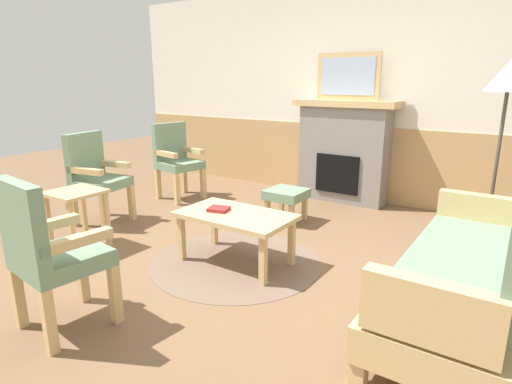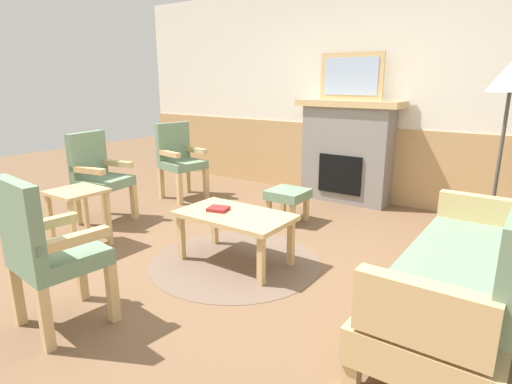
{
  "view_description": "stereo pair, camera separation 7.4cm",
  "coord_description": "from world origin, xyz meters",
  "px_view_note": "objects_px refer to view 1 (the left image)",
  "views": [
    {
      "loc": [
        2.03,
        -2.65,
        1.52
      ],
      "look_at": [
        0.0,
        0.35,
        0.55
      ],
      "focal_mm": 29.45,
      "sensor_mm": 36.0,
      "label": 1
    },
    {
      "loc": [
        2.09,
        -2.61,
        1.52
      ],
      "look_at": [
        0.0,
        0.35,
        0.55
      ],
      "focal_mm": 29.45,
      "sensor_mm": 36.0,
      "label": 2
    }
  ],
  "objects_px": {
    "book_on_table": "(219,209)",
    "armchair_by_window_left": "(176,157)",
    "coffee_table": "(236,220)",
    "floor_lamp_by_couch": "(508,89)",
    "armchair_front_left": "(49,249)",
    "couch": "(468,272)",
    "framed_picture": "(348,76)",
    "side_table": "(76,203)",
    "footstool": "(286,196)",
    "armchair_near_fireplace": "(95,174)",
    "fireplace": "(344,150)"
  },
  "relations": [
    {
      "from": "armchair_front_left",
      "to": "side_table",
      "type": "distance_m",
      "value": 1.39
    },
    {
      "from": "armchair_near_fireplace",
      "to": "floor_lamp_by_couch",
      "type": "distance_m",
      "value": 3.96
    },
    {
      "from": "book_on_table",
      "to": "armchair_near_fireplace",
      "type": "xyz_separation_m",
      "value": [
        -1.72,
        0.03,
        0.08
      ]
    },
    {
      "from": "fireplace",
      "to": "couch",
      "type": "height_order",
      "value": "fireplace"
    },
    {
      "from": "book_on_table",
      "to": "floor_lamp_by_couch",
      "type": "xyz_separation_m",
      "value": [
        1.91,
        1.3,
        1.0
      ]
    },
    {
      "from": "book_on_table",
      "to": "side_table",
      "type": "relative_size",
      "value": 0.3
    },
    {
      "from": "fireplace",
      "to": "couch",
      "type": "relative_size",
      "value": 0.72
    },
    {
      "from": "couch",
      "to": "coffee_table",
      "type": "bearing_deg",
      "value": 178.92
    },
    {
      "from": "couch",
      "to": "footstool",
      "type": "height_order",
      "value": "couch"
    },
    {
      "from": "armchair_by_window_left",
      "to": "side_table",
      "type": "distance_m",
      "value": 1.84
    },
    {
      "from": "fireplace",
      "to": "book_on_table",
      "type": "bearing_deg",
      "value": -93.59
    },
    {
      "from": "book_on_table",
      "to": "armchair_by_window_left",
      "type": "distance_m",
      "value": 2.12
    },
    {
      "from": "coffee_table",
      "to": "floor_lamp_by_couch",
      "type": "relative_size",
      "value": 0.57
    },
    {
      "from": "framed_picture",
      "to": "armchair_near_fireplace",
      "type": "bearing_deg",
      "value": -128.9
    },
    {
      "from": "armchair_front_left",
      "to": "floor_lamp_by_couch",
      "type": "bearing_deg",
      "value": 52.58
    },
    {
      "from": "fireplace",
      "to": "framed_picture",
      "type": "xyz_separation_m",
      "value": [
        0.0,
        0.0,
        0.91
      ]
    },
    {
      "from": "framed_picture",
      "to": "couch",
      "type": "xyz_separation_m",
      "value": [
        1.79,
        -2.36,
        -1.16
      ]
    },
    {
      "from": "framed_picture",
      "to": "coffee_table",
      "type": "relative_size",
      "value": 0.83
    },
    {
      "from": "framed_picture",
      "to": "side_table",
      "type": "xyz_separation_m",
      "value": [
        -1.38,
        -2.88,
        -1.13
      ]
    },
    {
      "from": "fireplace",
      "to": "armchair_near_fireplace",
      "type": "xyz_separation_m",
      "value": [
        -1.87,
        -2.32,
        -0.11
      ]
    },
    {
      "from": "framed_picture",
      "to": "armchair_by_window_left",
      "type": "relative_size",
      "value": 0.82
    },
    {
      "from": "side_table",
      "to": "floor_lamp_by_couch",
      "type": "distance_m",
      "value": 3.79
    },
    {
      "from": "fireplace",
      "to": "coffee_table",
      "type": "bearing_deg",
      "value": -89.65
    },
    {
      "from": "footstool",
      "to": "armchair_near_fireplace",
      "type": "xyz_separation_m",
      "value": [
        -1.69,
        -1.18,
        0.25
      ]
    },
    {
      "from": "framed_picture",
      "to": "armchair_front_left",
      "type": "xyz_separation_m",
      "value": [
        -0.31,
        -3.76,
        -1.02
      ]
    },
    {
      "from": "framed_picture",
      "to": "side_table",
      "type": "distance_m",
      "value": 3.39
    },
    {
      "from": "armchair_front_left",
      "to": "framed_picture",
      "type": "bearing_deg",
      "value": 85.27
    },
    {
      "from": "fireplace",
      "to": "floor_lamp_by_couch",
      "type": "height_order",
      "value": "floor_lamp_by_couch"
    },
    {
      "from": "footstool",
      "to": "armchair_front_left",
      "type": "relative_size",
      "value": 0.41
    },
    {
      "from": "footstool",
      "to": "armchair_by_window_left",
      "type": "relative_size",
      "value": 0.41
    },
    {
      "from": "floor_lamp_by_couch",
      "to": "side_table",
      "type": "bearing_deg",
      "value": -149.71
    },
    {
      "from": "footstool",
      "to": "armchair_near_fireplace",
      "type": "bearing_deg",
      "value": -145.24
    },
    {
      "from": "couch",
      "to": "armchair_front_left",
      "type": "height_order",
      "value": "same"
    },
    {
      "from": "footstool",
      "to": "coffee_table",
      "type": "bearing_deg",
      "value": -80.91
    },
    {
      "from": "side_table",
      "to": "fireplace",
      "type": "bearing_deg",
      "value": 64.36
    },
    {
      "from": "book_on_table",
      "to": "armchair_by_window_left",
      "type": "bearing_deg",
      "value": 144.13
    },
    {
      "from": "fireplace",
      "to": "armchair_near_fireplace",
      "type": "bearing_deg",
      "value": -128.91
    },
    {
      "from": "coffee_table",
      "to": "armchair_near_fireplace",
      "type": "relative_size",
      "value": 0.98
    },
    {
      "from": "side_table",
      "to": "floor_lamp_by_couch",
      "type": "relative_size",
      "value": 0.33
    },
    {
      "from": "book_on_table",
      "to": "armchair_front_left",
      "type": "relative_size",
      "value": 0.17
    },
    {
      "from": "couch",
      "to": "book_on_table",
      "type": "relative_size",
      "value": 10.88
    },
    {
      "from": "book_on_table",
      "to": "armchair_front_left",
      "type": "bearing_deg",
      "value": -96.61
    },
    {
      "from": "framed_picture",
      "to": "couch",
      "type": "relative_size",
      "value": 0.44
    },
    {
      "from": "fireplace",
      "to": "armchair_by_window_left",
      "type": "bearing_deg",
      "value": -149.34
    },
    {
      "from": "coffee_table",
      "to": "armchair_front_left",
      "type": "xyz_separation_m",
      "value": [
        -0.33,
        -1.43,
        0.15
      ]
    },
    {
      "from": "framed_picture",
      "to": "armchair_front_left",
      "type": "relative_size",
      "value": 0.82
    },
    {
      "from": "coffee_table",
      "to": "side_table",
      "type": "xyz_separation_m",
      "value": [
        -1.4,
        -0.55,
        0.05
      ]
    },
    {
      "from": "armchair_by_window_left",
      "to": "footstool",
      "type": "bearing_deg",
      "value": -1.27
    },
    {
      "from": "fireplace",
      "to": "side_table",
      "type": "bearing_deg",
      "value": -115.64
    },
    {
      "from": "couch",
      "to": "armchair_near_fireplace",
      "type": "bearing_deg",
      "value": 179.33
    }
  ]
}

